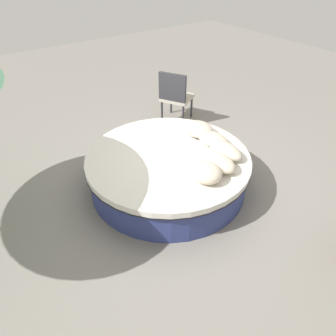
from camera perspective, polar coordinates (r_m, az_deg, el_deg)
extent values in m
plane|color=gray|center=(4.65, 0.00, -3.06)|extent=(16.00, 16.00, 0.00)
cylinder|color=navy|center=(4.52, 0.00, -0.98)|extent=(2.18, 2.18, 0.42)
cylinder|color=black|center=(4.40, 0.00, 1.23)|extent=(2.26, 2.26, 0.02)
cylinder|color=silver|center=(4.37, 0.00, 1.70)|extent=(2.24, 2.24, 0.09)
ellipsoid|color=beige|center=(3.89, 6.75, -0.74)|extent=(0.43, 0.37, 0.22)
ellipsoid|color=beige|center=(4.11, 9.08, 1.03)|extent=(0.50, 0.31, 0.18)
ellipsoid|color=beige|center=(4.39, 10.15, 3.20)|extent=(0.56, 0.29, 0.17)
ellipsoid|color=beige|center=(4.62, 8.03, 5.09)|extent=(0.54, 0.34, 0.14)
ellipsoid|color=beige|center=(4.81, 5.50, 6.90)|extent=(0.47, 0.40, 0.19)
cylinder|color=#333338|center=(6.56, 0.55, 11.51)|extent=(0.04, 0.04, 0.42)
cylinder|color=#333338|center=(6.41, 4.20, 10.78)|extent=(0.04, 0.04, 0.42)
cylinder|color=#333338|center=(6.22, -1.09, 10.05)|extent=(0.04, 0.04, 0.42)
cylinder|color=#333338|center=(6.05, 2.70, 9.26)|extent=(0.04, 0.04, 0.42)
cube|color=beige|center=(6.20, 1.63, 12.43)|extent=(0.70, 0.69, 0.06)
cube|color=#333338|center=(5.91, 0.78, 14.15)|extent=(0.48, 0.31, 0.50)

